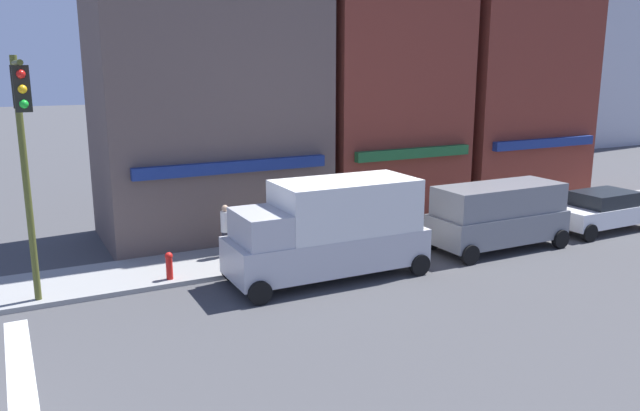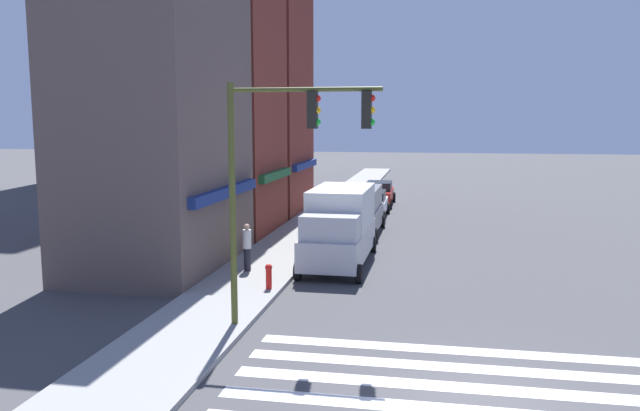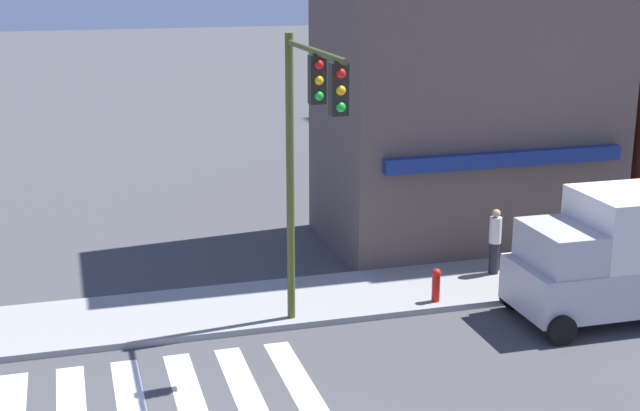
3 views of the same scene
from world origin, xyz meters
The scene contains 4 objects.
sidewalk_left centered at (0.00, 7.50, 0.07)m, with size 120.00×3.00×0.15m.
traffic_signal centered at (3.38, 4.98, 4.79)m, with size 0.32×4.10×6.71m.
pedestrian_white_shirt centered at (9.30, 7.83, 1.07)m, with size 0.32×0.32×1.77m.
fire_hydrant centered at (7.02, 6.40, 0.61)m, with size 0.24×0.24×0.84m.
Camera 3 is at (-1.36, -12.37, 8.23)m, focal length 50.00 mm.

